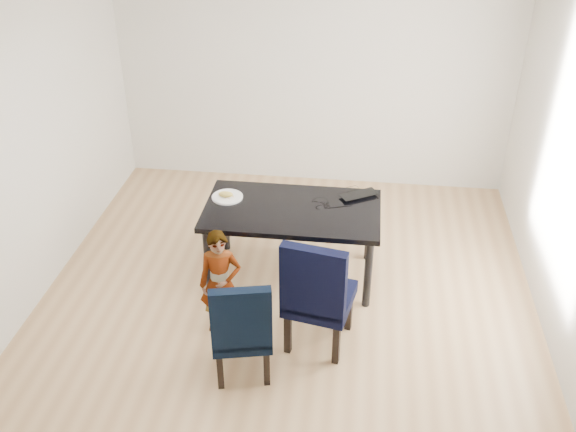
# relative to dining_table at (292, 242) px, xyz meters

# --- Properties ---
(floor) EXTENTS (4.50, 5.00, 0.01)m
(floor) POSITION_rel_dining_table_xyz_m (0.00, -0.50, -0.38)
(floor) COLOR tan
(floor) RESTS_ON ground
(ceiling) EXTENTS (4.50, 5.00, 0.01)m
(ceiling) POSITION_rel_dining_table_xyz_m (0.00, -0.50, 2.33)
(ceiling) COLOR white
(ceiling) RESTS_ON wall_back
(wall_back) EXTENTS (4.50, 0.01, 2.70)m
(wall_back) POSITION_rel_dining_table_xyz_m (0.00, 2.00, 0.98)
(wall_back) COLOR silver
(wall_back) RESTS_ON ground
(wall_front) EXTENTS (4.50, 0.01, 2.70)m
(wall_front) POSITION_rel_dining_table_xyz_m (0.00, -3.00, 0.98)
(wall_front) COLOR silver
(wall_front) RESTS_ON ground
(wall_left) EXTENTS (0.01, 5.00, 2.70)m
(wall_left) POSITION_rel_dining_table_xyz_m (-2.25, -0.50, 0.98)
(wall_left) COLOR white
(wall_left) RESTS_ON ground
(dining_table) EXTENTS (1.60, 0.90, 0.75)m
(dining_table) POSITION_rel_dining_table_xyz_m (0.00, 0.00, 0.00)
(dining_table) COLOR black
(dining_table) RESTS_ON floor
(chair_left) EXTENTS (0.54, 0.56, 0.94)m
(chair_left) POSITION_rel_dining_table_xyz_m (-0.24, -1.29, 0.09)
(chair_left) COLOR black
(chair_left) RESTS_ON floor
(chair_right) EXTENTS (0.61, 0.62, 1.07)m
(chair_right) POSITION_rel_dining_table_xyz_m (0.33, -0.88, 0.16)
(chair_right) COLOR black
(chair_right) RESTS_ON floor
(child) EXTENTS (0.39, 0.29, 0.97)m
(child) POSITION_rel_dining_table_xyz_m (-0.50, -0.84, 0.11)
(child) COLOR red
(child) RESTS_ON floor
(plate) EXTENTS (0.35, 0.35, 0.02)m
(plate) POSITION_rel_dining_table_xyz_m (-0.62, 0.12, 0.38)
(plate) COLOR silver
(plate) RESTS_ON dining_table
(sandwich) EXTENTS (0.14, 0.07, 0.06)m
(sandwich) POSITION_rel_dining_table_xyz_m (-0.64, 0.10, 0.42)
(sandwich) COLOR #AD943E
(sandwich) RESTS_ON plate
(laptop) EXTENTS (0.43, 0.38, 0.03)m
(laptop) POSITION_rel_dining_table_xyz_m (0.57, 0.34, 0.39)
(laptop) COLOR black
(laptop) RESTS_ON dining_table
(cable_tangle) EXTENTS (0.16, 0.16, 0.01)m
(cable_tangle) POSITION_rel_dining_table_xyz_m (0.27, 0.06, 0.38)
(cable_tangle) COLOR black
(cable_tangle) RESTS_ON dining_table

